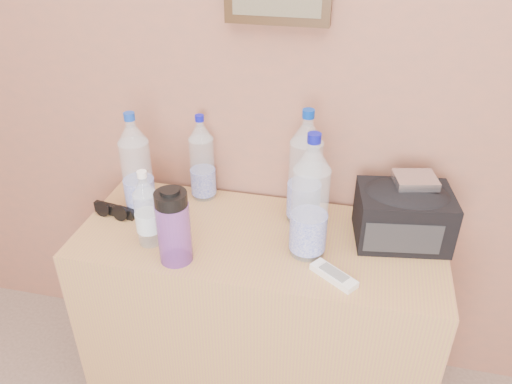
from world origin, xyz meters
TOP-DOWN VIEW (x-y plane):
  - dresser at (-0.20, 1.75)m, footprint 1.11×0.46m
  - pet_large_a at (-0.61, 1.80)m, footprint 0.09×0.09m
  - pet_large_b at (-0.44, 1.93)m, footprint 0.08×0.08m
  - pet_large_c at (-0.09, 1.87)m, footprint 0.10×0.10m
  - pet_large_d at (-0.05, 1.71)m, footprint 0.10×0.10m
  - pet_small at (-0.51, 1.65)m, footprint 0.07×0.07m
  - nalgene_bottle at (-0.41, 1.59)m, footprint 0.09×0.09m
  - sunglasses at (-0.68, 1.75)m, footprint 0.15×0.08m
  - ac_remote at (0.04, 1.61)m, footprint 0.14×0.12m
  - toiletry_bag at (0.21, 1.83)m, footprint 0.29×0.23m
  - foil_packet at (0.23, 1.85)m, footprint 0.14×0.12m

SIDE VIEW (x-z plane):
  - dresser at x=-0.20m, z-range 0.00..0.70m
  - ac_remote at x=0.04m, z-range 0.70..0.72m
  - sunglasses at x=-0.68m, z-range 0.70..0.73m
  - toiletry_bag at x=0.21m, z-range 0.70..0.88m
  - pet_small at x=-0.51m, z-range 0.68..0.92m
  - nalgene_bottle at x=-0.41m, z-range 0.69..0.93m
  - pet_large_b at x=-0.44m, z-range 0.68..0.98m
  - pet_large_a at x=-0.61m, z-range 0.68..1.02m
  - pet_large_c at x=-0.09m, z-range 0.68..1.05m
  - pet_large_d at x=-0.05m, z-range 0.67..1.05m
  - foil_packet at x=0.23m, z-range 0.88..0.90m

